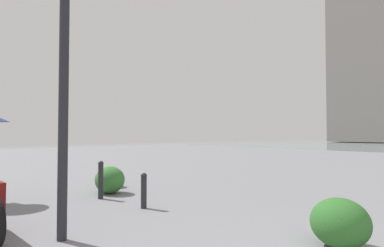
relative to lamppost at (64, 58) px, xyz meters
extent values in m
cube|color=gray|center=(18.09, -66.12, 16.30)|extent=(11.37, 12.63, 37.90)
cylinder|color=#232328|center=(0.00, 0.00, -0.72)|extent=(0.14, 0.14, 3.85)
cylinder|color=#232328|center=(0.87, -1.99, -2.34)|extent=(0.12, 0.12, 0.62)
sphere|color=#232328|center=(0.87, -1.99, -1.99)|extent=(0.13, 0.13, 0.13)
cylinder|color=#232328|center=(2.36, -1.78, -2.26)|extent=(0.12, 0.12, 0.79)
sphere|color=#232328|center=(2.36, -1.78, -1.82)|extent=(0.13, 0.13, 0.13)
ellipsoid|color=#2D6628|center=(-2.85, -2.65, -2.32)|extent=(0.79, 0.71, 0.67)
ellipsoid|color=#387533|center=(2.85, -2.28, -2.30)|extent=(0.82, 0.74, 0.70)
ellipsoid|color=#387533|center=(3.79, -2.78, -2.38)|extent=(0.65, 0.58, 0.55)
camera|label=1|loc=(-4.73, 1.78, -1.11)|focal=30.14mm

